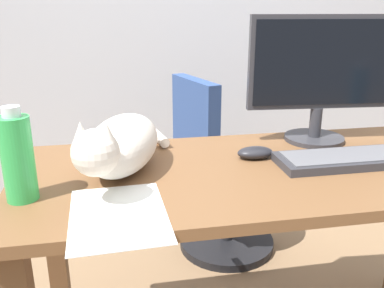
{
  "coord_description": "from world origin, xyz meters",
  "views": [
    {
      "loc": [
        -0.44,
        -1.04,
        1.18
      ],
      "look_at": [
        -0.24,
        0.06,
        0.81
      ],
      "focal_mm": 38.26,
      "sensor_mm": 36.0,
      "label": 1
    }
  ],
  "objects": [
    {
      "name": "computer_mouse",
      "position": [
        -0.04,
        0.07,
        0.77
      ],
      "size": [
        0.11,
        0.06,
        0.04
      ],
      "primitive_type": "ellipsoid",
      "color": "#232328",
      "rests_on": "desk"
    },
    {
      "name": "office_chair",
      "position": [
        0.03,
        0.74,
        0.37
      ],
      "size": [
        0.5,
        0.48,
        0.88
      ],
      "color": "black",
      "rests_on": "ground_plane"
    },
    {
      "name": "monitor",
      "position": [
        0.21,
        0.2,
        0.97
      ],
      "size": [
        0.48,
        0.2,
        0.41
      ],
      "color": "#333338",
      "rests_on": "desk"
    },
    {
      "name": "desk",
      "position": [
        0.0,
        0.0,
        0.63
      ],
      "size": [
        1.48,
        0.62,
        0.75
      ],
      "color": "brown",
      "rests_on": "ground_plane"
    },
    {
      "name": "cat",
      "position": [
        -0.44,
        0.03,
        0.83
      ],
      "size": [
        0.29,
        0.59,
        0.2
      ],
      "color": "silver",
      "rests_on": "desk"
    },
    {
      "name": "spray_bottle",
      "position": [
        -0.68,
        -0.1,
        0.85
      ],
      "size": [
        0.07,
        0.07,
        0.23
      ],
      "color": "green",
      "rests_on": "desk"
    },
    {
      "name": "paper_sheet",
      "position": [
        -0.46,
        -0.22,
        0.75
      ],
      "size": [
        0.22,
        0.3,
        0.0
      ],
      "primitive_type": "cube",
      "rotation": [
        0.0,
        0.0,
        0.04
      ],
      "color": "white",
      "rests_on": "desk"
    },
    {
      "name": "keyboard",
      "position": [
        0.22,
        -0.02,
        0.76
      ],
      "size": [
        0.44,
        0.15,
        0.03
      ],
      "color": "#333338",
      "rests_on": "desk"
    }
  ]
}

